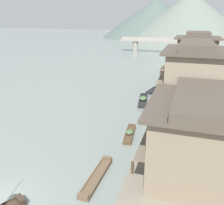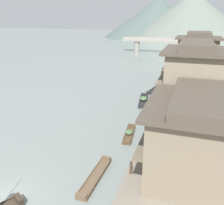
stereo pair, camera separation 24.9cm
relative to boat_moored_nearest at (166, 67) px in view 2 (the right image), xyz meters
name	(u,v)px [view 2 (the right image)]	position (x,y,z in m)	size (l,w,h in m)	color
riverbank_right	(224,93)	(11.15, -18.29, 0.14)	(18.00, 110.00, 0.72)	slate
boat_moored_nearest	(166,67)	(0.00, 0.00, 0.00)	(1.13, 4.38, 0.65)	brown
boat_moored_second	(143,100)	(-0.12, -25.65, 0.06)	(1.84, 5.40, 0.83)	#232326
boat_moored_third	(129,134)	(0.55, -36.26, 0.00)	(1.29, 4.14, 0.63)	brown
boat_moored_far	(95,177)	(-0.14, -43.82, -0.07)	(0.91, 5.11, 0.45)	brown
boat_midriver_drifting	(164,72)	(0.31, -5.71, 0.03)	(1.57, 5.80, 0.77)	#423328
boat_midriver_upstream	(153,91)	(0.32, -20.17, -0.08)	(1.68, 3.69, 0.40)	#232326
house_waterfront_nearest	(196,136)	(6.69, -41.83, 3.49)	(7.13, 8.16, 6.14)	#7F705B
house_waterfront_second	(191,89)	(6.10, -34.38, 4.80)	(5.95, 7.21, 8.74)	gray
house_waterfront_tall	(190,82)	(5.86, -26.88, 3.49)	(5.46, 8.15, 6.14)	#7F705B
house_waterfront_narrow	(196,63)	(6.42, -19.78, 4.81)	(6.59, 5.58, 8.74)	brown
house_waterfront_far	(194,64)	(6.30, -14.02, 3.51)	(6.34, 5.99, 6.14)	gray
mooring_post_dock_near	(131,168)	(2.50, -43.33, 0.99)	(0.20, 0.20, 0.99)	#473828
mooring_post_dock_mid	(153,118)	(2.50, -33.62, 0.90)	(0.20, 0.20, 0.81)	#473828
stone_bridge	(159,43)	(-5.11, 24.26, 2.91)	(24.87, 2.40, 4.81)	gray
hill_far_west	(158,18)	(-15.24, 88.13, 10.33)	(60.79, 60.79, 21.11)	#4C5B56
hill_far_centre	(192,16)	(3.12, 78.37, 11.40)	(62.00, 62.00, 23.25)	slate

